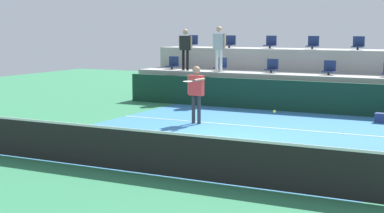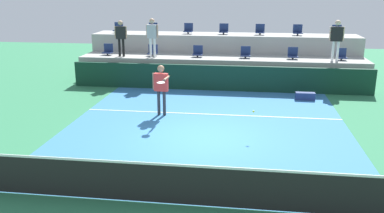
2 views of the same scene
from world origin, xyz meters
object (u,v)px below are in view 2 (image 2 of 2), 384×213
Objects in this scene: spectator_in_white at (337,36)px; stadium_chair_lower_mid_left at (198,52)px; stadium_chair_lower_right at (293,54)px; stadium_chair_upper_mid_right at (260,30)px; stadium_chair_lower_mid_right at (246,53)px; stadium_chair_upper_far_left at (118,28)px; stadium_chair_lower_far_left at (108,50)px; stadium_chair_lower_far_right at (341,55)px; stadium_chair_upper_left at (153,29)px; stadium_chair_upper_right at (298,31)px; spectator_in_grey at (152,34)px; tennis_ball at (253,111)px; stadium_chair_lower_left at (153,51)px; stadium_chair_upper_center at (224,30)px; spectator_leaning_on_rail at (121,35)px; equipment_bag at (305,96)px; tennis_player at (161,85)px; stadium_chair_upper_far_right at (337,31)px; stadium_chair_upper_mid_left at (188,29)px.

stadium_chair_lower_mid_left is at bearing 176.35° from spectator_in_white.
stadium_chair_upper_mid_right is at bearing 128.86° from stadium_chair_lower_right.
stadium_chair_lower_right is (2.10, 0.00, 0.00)m from stadium_chair_lower_mid_right.
stadium_chair_lower_mid_left is at bearing -22.73° from stadium_chair_upper_far_left.
stadium_chair_lower_far_left and stadium_chair_lower_right have the same top height.
stadium_chair_lower_far_left is 10.65m from stadium_chair_lower_far_right.
stadium_chair_lower_mid_left is 1.00× the size of stadium_chair_lower_right.
stadium_chair_upper_left and stadium_chair_upper_right have the same top height.
spectator_in_grey is 8.18m from tennis_ball.
stadium_chair_lower_mid_left is at bearing 180.00° from stadium_chair_lower_mid_right.
stadium_chair_upper_right is (8.90, 1.80, 0.85)m from stadium_chair_lower_far_left.
stadium_chair_upper_center is at bearing 29.50° from stadium_chair_lower_left.
stadium_chair_upper_left is 2.40m from spectator_leaning_on_rail.
equipment_bag is at bearing -30.18° from stadium_chair_upper_left.
stadium_chair_upper_left is at bearing 180.00° from stadium_chair_upper_mid_right.
stadium_chair_lower_mid_left is 2.26m from stadium_chair_upper_center.
spectator_in_grey is at bearing 124.48° from tennis_ball.
stadium_chair_upper_center reaches higher than stadium_chair_lower_right.
stadium_chair_lower_mid_right is at bearing 61.43° from tennis_player.
stadium_chair_lower_left is 2.03m from stadium_chair_upper_left.
stadium_chair_upper_far_right reaches higher than stadium_chair_lower_mid_left.
stadium_chair_lower_left is at bearing 103.32° from spectator_in_grey.
equipment_bag is at bearing -43.83° from stadium_chair_lower_mid_right.
tennis_player is (-7.07, -6.97, -1.21)m from stadium_chair_upper_far_right.
stadium_chair_lower_right is 2.46m from stadium_chair_upper_mid_right.
equipment_bag is at bearing -37.91° from stadium_chair_upper_mid_left.
stadium_chair_lower_left is at bearing -39.58° from stadium_chair_upper_far_left.
stadium_chair_lower_mid_left is 1.00× the size of stadium_chair_upper_center.
stadium_chair_upper_far_left reaches higher than stadium_chair_lower_far_left.
tennis_player is 6.05m from equipment_bag.
stadium_chair_upper_mid_left is at bearing 26.65° from stadium_chair_lower_far_left.
stadium_chair_lower_right is 7.65× the size of tennis_ball.
stadium_chair_lower_right is 1.00× the size of stadium_chair_upper_right.
tennis_player reaches higher than stadium_chair_lower_far_left.
stadium_chair_lower_far_left is 1.00× the size of stadium_chair_lower_mid_right.
stadium_chair_upper_left is at bearing 119.72° from tennis_ball.
tennis_player is at bearing -151.78° from equipment_bag.
stadium_chair_lower_far_right is at bearing -92.37° from stadium_chair_upper_far_right.
stadium_chair_lower_right is 1.00× the size of stadium_chair_upper_center.
spectator_leaning_on_rail is at bearing -173.74° from stadium_chair_lower_mid_left.
tennis_player is at bearing -97.01° from stadium_chair_lower_mid_left.
stadium_chair_lower_far_left is 5.71m from stadium_chair_upper_center.
stadium_chair_upper_far_left is (-6.48, 1.80, 0.85)m from stadium_chair_lower_mid_right.
stadium_chair_upper_far_left is 8.91m from stadium_chair_upper_right.
stadium_chair_lower_right is at bearing 167.52° from spectator_in_white.
stadium_chair_upper_center reaches higher than tennis_player.
tennis_ball is at bearing -80.57° from stadium_chair_upper_center.
stadium_chair_upper_far_right reaches higher than equipment_bag.
stadium_chair_upper_left is 1.00× the size of stadium_chair_upper_mid_left.
spectator_leaning_on_rail reaches higher than stadium_chair_upper_mid_left.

